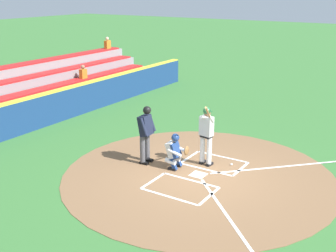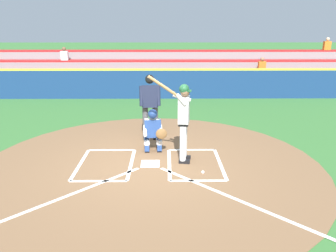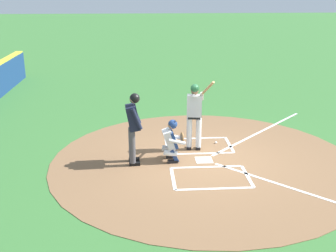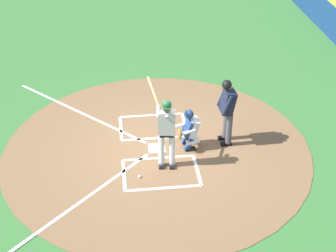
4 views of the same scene
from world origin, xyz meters
name	(u,v)px [view 1 (image 1 of 4)]	position (x,y,z in m)	size (l,w,h in m)	color
ground_plane	(198,175)	(0.00, 0.00, 0.00)	(120.00, 120.00, 0.00)	#387033
dirt_circle	(198,175)	(0.00, 0.00, 0.01)	(8.00, 8.00, 0.01)	brown
home_plate_and_chalk	(225,181)	(0.00, 0.88, 0.01)	(7.93, 4.91, 0.01)	white
batter	(206,132)	(-0.78, -0.17, 1.10)	(1.01, 0.61, 2.13)	white
catcher	(175,150)	(-0.05, -0.84, 0.59)	(0.62, 0.61, 1.13)	black
plate_umpire	(146,131)	(0.07, -1.83, 1.08)	(0.60, 0.43, 1.86)	#4C4C51
baseball	(231,164)	(-1.18, 0.53, 0.04)	(0.07, 0.07, 0.07)	white
backstop_wall	(25,115)	(0.00, -7.50, 0.65)	(22.00, 0.36, 1.31)	navy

